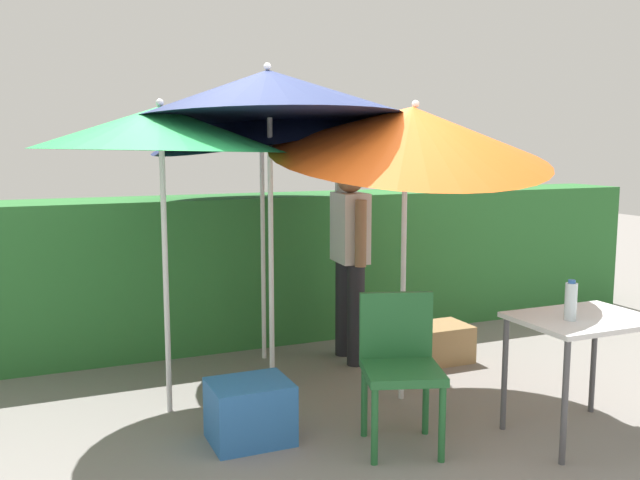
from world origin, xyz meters
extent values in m
plane|color=gray|center=(0.00, 0.00, 0.00)|extent=(24.00, 24.00, 0.00)
cube|color=#2D7033|center=(0.00, 1.80, 0.65)|extent=(8.00, 0.70, 1.31)
cylinder|color=silver|center=(-0.13, 1.19, 0.92)|extent=(0.04, 0.04, 1.83)
cone|color=#19234C|center=(-0.12, 1.16, 1.99)|extent=(1.87, 1.84, 0.68)
sphere|color=silver|center=(-0.12, 1.13, 2.17)|extent=(0.05, 0.05, 0.05)
cylinder|color=silver|center=(-1.07, 0.34, 0.86)|extent=(0.04, 0.04, 1.73)
cone|color=green|center=(-1.07, 0.35, 1.87)|extent=(1.60, 1.60, 0.32)
sphere|color=silver|center=(-1.08, 0.35, 2.03)|extent=(0.05, 0.05, 0.05)
cylinder|color=silver|center=(0.47, -0.06, 0.84)|extent=(0.04, 0.04, 1.69)
cone|color=#EA5919|center=(0.50, -0.07, 1.85)|extent=(1.92, 1.92, 0.76)
sphere|color=silver|center=(0.53, -0.07, 2.03)|extent=(0.05, 0.05, 0.05)
cylinder|color=silver|center=(-0.32, 0.42, 0.97)|extent=(0.04, 0.04, 1.95)
cone|color=#19234C|center=(-0.33, 0.42, 2.11)|extent=(1.83, 1.84, 0.41)
sphere|color=silver|center=(-0.34, 0.42, 2.29)|extent=(0.05, 0.05, 0.05)
cylinder|color=black|center=(0.52, 1.01, 0.41)|extent=(0.14, 0.14, 0.82)
cylinder|color=black|center=(0.50, 0.73, 0.41)|extent=(0.14, 0.14, 0.82)
cube|color=silver|center=(0.51, 0.87, 1.10)|extent=(0.25, 0.38, 0.56)
sphere|color=#8C6647|center=(0.51, 0.87, 1.49)|extent=(0.22, 0.22, 0.22)
cylinder|color=silver|center=(0.53, 1.10, 1.60)|extent=(0.10, 0.10, 0.56)
cylinder|color=#8C6647|center=(0.49, 0.64, 1.08)|extent=(0.10, 0.10, 0.52)
cylinder|color=#236633|center=(-0.18, -0.88, 0.22)|extent=(0.04, 0.04, 0.44)
cylinder|color=#236633|center=(0.18, -1.00, 0.22)|extent=(0.04, 0.04, 0.44)
cylinder|color=#236633|center=(-0.06, -0.52, 0.22)|extent=(0.04, 0.04, 0.44)
cylinder|color=#236633|center=(0.30, -0.64, 0.22)|extent=(0.04, 0.04, 0.44)
cube|color=#236633|center=(0.06, -0.76, 0.47)|extent=(0.56, 0.56, 0.05)
cube|color=#236633|center=(0.13, -0.57, 0.69)|extent=(0.43, 0.18, 0.40)
cube|color=#2D6BB7|center=(-0.72, -0.32, 0.18)|extent=(0.47, 0.39, 0.37)
cube|color=#9E7A4C|center=(1.19, 0.56, 0.15)|extent=(0.44, 0.38, 0.30)
cylinder|color=#4C4C51|center=(1.51, -0.77, 0.36)|extent=(0.04, 0.04, 0.72)
cylinder|color=#4C4C51|center=(0.79, -0.77, 0.36)|extent=(0.04, 0.04, 0.72)
cylinder|color=#4C4C51|center=(0.79, -1.29, 0.36)|extent=(0.04, 0.04, 0.72)
cube|color=silver|center=(1.15, -1.03, 0.73)|extent=(0.80, 0.60, 0.03)
cylinder|color=silver|center=(1.01, -1.06, 0.86)|extent=(0.07, 0.07, 0.22)
cylinder|color=#2D60B7|center=(1.01, -1.06, 0.98)|extent=(0.04, 0.04, 0.02)
camera|label=1|loc=(-1.88, -4.10, 1.77)|focal=38.72mm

